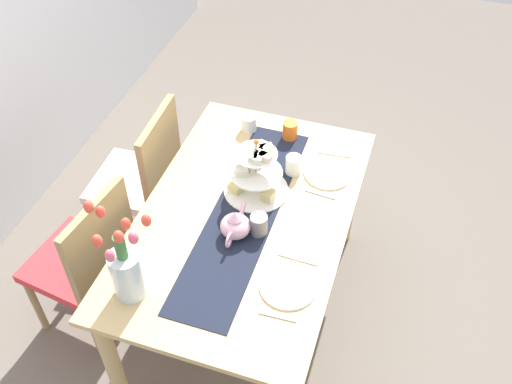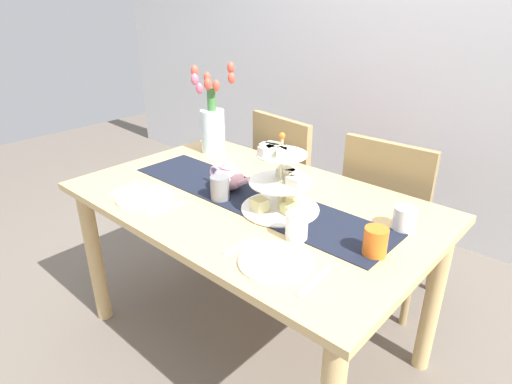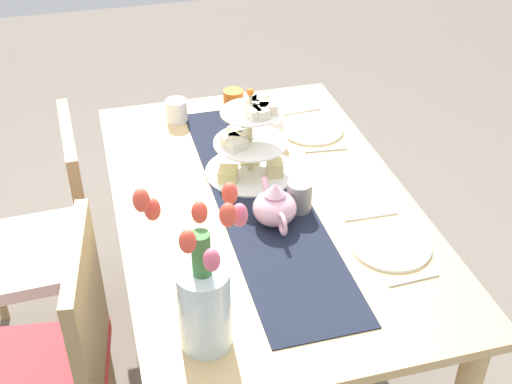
{
  "view_description": "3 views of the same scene",
  "coord_description": "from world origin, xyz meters",
  "views": [
    {
      "loc": [
        -1.65,
        -0.59,
        2.64
      ],
      "look_at": [
        0.05,
        -0.03,
        0.84
      ],
      "focal_mm": 40.71,
      "sensor_mm": 36.0,
      "label": 1
    },
    {
      "loc": [
        1.07,
        -1.15,
        1.49
      ],
      "look_at": [
        0.01,
        0.02,
        0.77
      ],
      "focal_mm": 30.17,
      "sensor_mm": 36.0,
      "label": 2
    },
    {
      "loc": [
        -1.63,
        0.46,
        1.96
      ],
      "look_at": [
        -0.02,
        0.03,
        0.79
      ],
      "focal_mm": 46.84,
      "sensor_mm": 36.0,
      "label": 3
    }
  ],
  "objects": [
    {
      "name": "ground_plane",
      "position": [
        0.0,
        0.0,
        0.0
      ],
      "size": [
        8.0,
        8.0,
        0.0
      ],
      "primitive_type": "plane",
      "color": "#6B6056"
    },
    {
      "name": "dining_table",
      "position": [
        0.0,
        0.0,
        0.63
      ],
      "size": [
        1.46,
        0.91,
        0.74
      ],
      "color": "tan",
      "rests_on": "ground_plane"
    },
    {
      "name": "chair_left",
      "position": [
        -0.29,
        0.68,
        0.5
      ],
      "size": [
        0.47,
        0.47,
        0.91
      ],
      "color": "#9C8254",
      "rests_on": "ground_plane"
    },
    {
      "name": "chair_right",
      "position": [
        0.31,
        0.68,
        0.5
      ],
      "size": [
        0.44,
        0.44,
        0.91
      ],
      "color": "#9C8254",
      "rests_on": "ground_plane"
    },
    {
      "name": "table_runner",
      "position": [
        0.0,
        0.01,
        0.74
      ],
      "size": [
        1.21,
        0.28,
        0.0
      ],
      "primitive_type": "cube",
      "color": "black",
      "rests_on": "dining_table"
    },
    {
      "name": "tiered_cake_stand",
      "position": [
        0.15,
        0.0,
        0.85
      ],
      "size": [
        0.3,
        0.3,
        0.3
      ],
      "color": "beige",
      "rests_on": "table_runner"
    },
    {
      "name": "teapot",
      "position": [
        -0.13,
        0.0,
        0.8
      ],
      "size": [
        0.24,
        0.13,
        0.14
      ],
      "color": "#E5A8BC",
      "rests_on": "table_runner"
    },
    {
      "name": "tulip_vase",
      "position": [
        -0.53,
        0.29,
        0.9
      ],
      "size": [
        0.18,
        0.23,
        0.45
      ],
      "color": "silver",
      "rests_on": "dining_table"
    },
    {
      "name": "cream_jug",
      "position": [
        0.57,
        0.18,
        0.78
      ],
      "size": [
        0.08,
        0.08,
        0.08
      ],
      "primitive_type": "cylinder",
      "color": "white",
      "rests_on": "dining_table"
    },
    {
      "name": "dinner_plate_left",
      "position": [
        -0.32,
        -0.29,
        0.75
      ],
      "size": [
        0.23,
        0.23,
        0.01
      ],
      "primitive_type": "cylinder",
      "color": "white",
      "rests_on": "dining_table"
    },
    {
      "name": "fork_left",
      "position": [
        -0.46,
        -0.29,
        0.74
      ],
      "size": [
        0.02,
        0.15,
        0.01
      ],
      "primitive_type": "cube",
      "rotation": [
        0.0,
        0.0,
        0.04
      ],
      "color": "silver",
      "rests_on": "dining_table"
    },
    {
      "name": "knife_left",
      "position": [
        -0.17,
        -0.29,
        0.74
      ],
      "size": [
        0.02,
        0.17,
        0.01
      ],
      "primitive_type": "cube",
      "rotation": [
        0.0,
        0.0,
        -0.03
      ],
      "color": "silver",
      "rests_on": "dining_table"
    },
    {
      "name": "dinner_plate_right",
      "position": [
        0.37,
        -0.29,
        0.75
      ],
      "size": [
        0.23,
        0.23,
        0.01
      ],
      "primitive_type": "cylinder",
      "color": "white",
      "rests_on": "dining_table"
    },
    {
      "name": "fork_right",
      "position": [
        0.23,
        -0.29,
        0.74
      ],
      "size": [
        0.03,
        0.15,
        0.01
      ],
      "primitive_type": "cube",
      "rotation": [
        0.0,
        0.0,
        -0.1
      ],
      "color": "silver",
      "rests_on": "dining_table"
    },
    {
      "name": "knife_right",
      "position": [
        0.52,
        -0.29,
        0.74
      ],
      "size": [
        0.03,
        0.17,
        0.01
      ],
      "primitive_type": "cube",
      "rotation": [
        0.0,
        0.0,
        0.09
      ],
      "color": "silver",
      "rests_on": "dining_table"
    },
    {
      "name": "mug_grey",
      "position": [
        -0.08,
        -0.09,
        0.79
      ],
      "size": [
        0.08,
        0.08,
        0.09
      ],
      "primitive_type": "cylinder",
      "color": "slate",
      "rests_on": "table_runner"
    },
    {
      "name": "mug_white_text",
      "position": [
        0.33,
        -0.13,
        0.79
      ],
      "size": [
        0.08,
        0.08,
        0.09
      ],
      "primitive_type": "cylinder",
      "color": "white",
      "rests_on": "dining_table"
    },
    {
      "name": "mug_orange",
      "position": [
        0.57,
        -0.04,
        0.79
      ],
      "size": [
        0.08,
        0.08,
        0.09
      ],
      "primitive_type": "cylinder",
      "color": "orange",
      "rests_on": "dining_table"
    }
  ]
}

